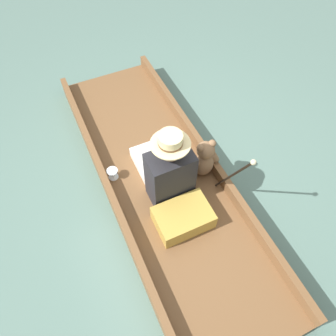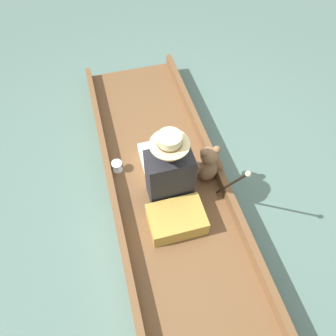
{
  "view_description": "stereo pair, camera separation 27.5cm",
  "coord_description": "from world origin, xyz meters",
  "px_view_note": "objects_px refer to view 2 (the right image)",
  "views": [
    {
      "loc": [
        -0.69,
        -1.64,
        2.75
      ],
      "look_at": [
        -0.0,
        -0.17,
        0.49
      ],
      "focal_mm": 35.0,
      "sensor_mm": 36.0,
      "label": 1
    },
    {
      "loc": [
        -0.43,
        -1.74,
        2.75
      ],
      "look_at": [
        -0.0,
        -0.17,
        0.49
      ],
      "focal_mm": 35.0,
      "sensor_mm": 36.0,
      "label": 2
    }
  ],
  "objects_px": {
    "seated_person": "(167,169)",
    "teddy_bear": "(208,165)",
    "walking_cane": "(233,183)",
    "wine_glass": "(117,165)"
  },
  "relations": [
    {
      "from": "seated_person",
      "to": "teddy_bear",
      "type": "height_order",
      "value": "seated_person"
    },
    {
      "from": "walking_cane",
      "to": "teddy_bear",
      "type": "bearing_deg",
      "value": 97.25
    },
    {
      "from": "teddy_bear",
      "to": "walking_cane",
      "type": "bearing_deg",
      "value": -82.75
    },
    {
      "from": "seated_person",
      "to": "walking_cane",
      "type": "distance_m",
      "value": 0.61
    },
    {
      "from": "walking_cane",
      "to": "wine_glass",
      "type": "bearing_deg",
      "value": 140.43
    },
    {
      "from": "seated_person",
      "to": "teddy_bear",
      "type": "distance_m",
      "value": 0.4
    },
    {
      "from": "teddy_bear",
      "to": "wine_glass",
      "type": "relative_size",
      "value": 4.25
    },
    {
      "from": "seated_person",
      "to": "walking_cane",
      "type": "xyz_separation_m",
      "value": [
        0.44,
        -0.38,
        0.17
      ]
    },
    {
      "from": "seated_person",
      "to": "wine_glass",
      "type": "relative_size",
      "value": 7.64
    },
    {
      "from": "wine_glass",
      "to": "walking_cane",
      "type": "xyz_separation_m",
      "value": [
        0.86,
        -0.71,
        0.39
      ]
    }
  ]
}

